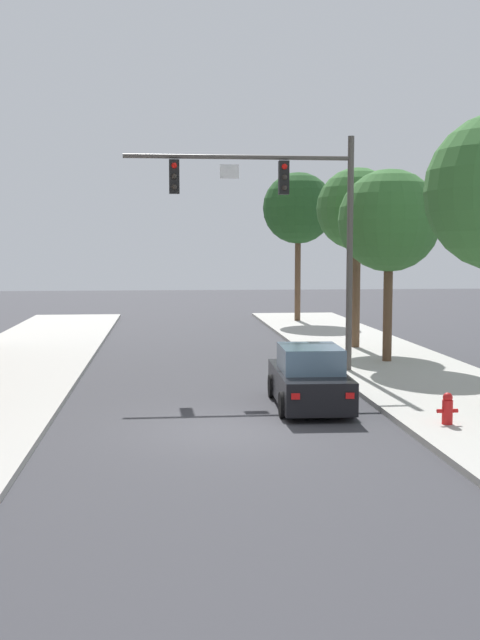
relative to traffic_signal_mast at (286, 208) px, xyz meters
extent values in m
plane|color=#38383D|center=(-2.51, -7.34, -5.38)|extent=(120.00, 120.00, 0.00)
cylinder|color=#514C47|center=(2.09, 0.01, -1.48)|extent=(0.20, 0.20, 7.50)
cylinder|color=#514C47|center=(-1.51, 0.01, 1.57)|extent=(7.19, 0.14, 0.14)
cube|color=black|center=(-0.07, 0.01, 0.95)|extent=(0.32, 0.28, 1.05)
sphere|color=red|center=(-0.07, -0.14, 1.28)|extent=(0.18, 0.18, 0.18)
sphere|color=#2D2823|center=(-0.07, -0.14, 0.95)|extent=(0.18, 0.18, 0.18)
sphere|color=#2D2823|center=(-0.07, -0.14, 0.62)|extent=(0.18, 0.18, 0.18)
cube|color=black|center=(-3.52, 0.01, 0.95)|extent=(0.32, 0.28, 1.05)
sphere|color=red|center=(-3.52, -0.14, 1.28)|extent=(0.18, 0.18, 0.18)
sphere|color=#2D2823|center=(-3.52, -0.14, 0.95)|extent=(0.18, 0.18, 0.18)
sphere|color=#2D2823|center=(-3.52, -0.14, 0.62)|extent=(0.18, 0.18, 0.18)
cube|color=white|center=(-1.79, -0.01, 1.12)|extent=(0.60, 0.03, 0.44)
cube|color=black|center=(-0.15, -4.98, -4.82)|extent=(1.84, 4.26, 0.80)
cube|color=slate|center=(-0.15, -5.13, -4.10)|extent=(1.57, 2.05, 0.64)
cylinder|color=black|center=(-0.91, -3.65, -5.06)|extent=(0.24, 0.65, 0.64)
cylinder|color=black|center=(0.70, -3.70, -5.06)|extent=(0.24, 0.65, 0.64)
cylinder|color=black|center=(-1.00, -6.25, -5.06)|extent=(0.24, 0.65, 0.64)
cylinder|color=black|center=(0.62, -6.30, -5.06)|extent=(0.24, 0.65, 0.64)
cube|color=red|center=(-0.86, -7.07, -4.70)|extent=(0.20, 0.05, 0.14)
cube|color=red|center=(0.42, -7.12, -4.70)|extent=(0.20, 0.05, 0.14)
cylinder|color=red|center=(2.45, -7.93, -4.95)|extent=(0.24, 0.24, 0.55)
sphere|color=red|center=(2.45, -7.93, -4.62)|extent=(0.22, 0.22, 0.22)
cylinder|color=red|center=(2.27, -7.93, -4.92)|extent=(0.12, 0.09, 0.09)
cylinder|color=red|center=(2.63, -7.93, -4.92)|extent=(0.12, 0.09, 0.09)
cylinder|color=brown|center=(3.93, 1.90, -3.44)|extent=(0.32, 0.32, 3.58)
sphere|color=#387033|center=(3.93, 1.90, -0.31)|extent=(3.56, 3.56, 3.56)
cylinder|color=brown|center=(3.77, 5.81, -3.07)|extent=(0.32, 0.32, 4.31)
sphere|color=#387033|center=(3.77, 5.81, 0.30)|extent=(3.24, 3.24, 3.24)
cylinder|color=brown|center=(3.43, 17.49, -2.88)|extent=(0.32, 0.32, 4.70)
sphere|color=#235123|center=(3.43, 17.49, 0.92)|extent=(3.86, 3.86, 3.86)
camera|label=1|loc=(-3.85, -24.56, -1.30)|focal=43.58mm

